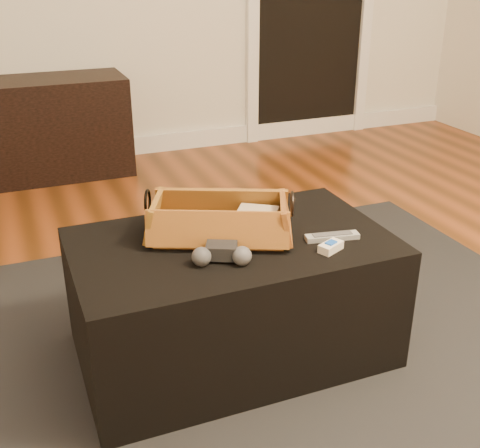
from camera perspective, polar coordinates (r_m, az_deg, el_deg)
name	(u,v)px	position (r m, az deg, el deg)	size (l,w,h in m)	color
floor	(342,407)	(1.94, 9.69, -16.77)	(5.00, 5.50, 0.01)	brown
baseboard	(137,145)	(4.21, -9.75, 7.35)	(5.00, 0.04, 0.12)	white
area_rug	(238,360)	(2.08, -0.21, -12.73)	(2.60, 2.00, 0.01)	black
ottoman	(232,297)	(2.00, -0.75, -6.96)	(1.00, 0.60, 0.42)	black
tv_remote	(212,231)	(1.89, -2.64, -0.69)	(0.24, 0.05, 0.02)	black
cloth_bundle	(258,219)	(1.92, 1.70, 0.47)	(0.12, 0.09, 0.07)	tan
wicker_basket	(220,222)	(1.89, -1.93, 0.21)	(0.50, 0.40, 0.16)	#A45A25
game_controller	(222,254)	(1.75, -1.75, -2.87)	(0.18, 0.13, 0.06)	black
silver_remote	(332,236)	(1.92, 8.73, -1.17)	(0.18, 0.07, 0.02)	#A2A6AA
cream_gadget	(331,247)	(1.84, 8.60, -2.14)	(0.09, 0.07, 0.03)	silver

